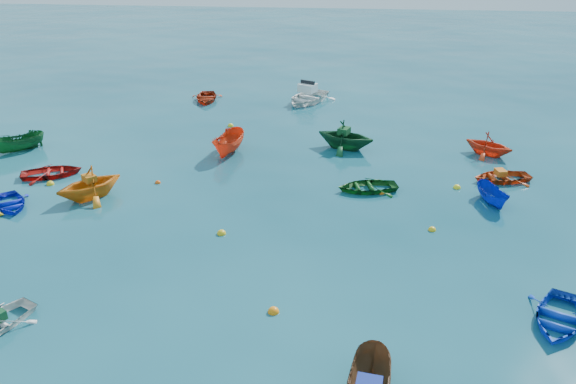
# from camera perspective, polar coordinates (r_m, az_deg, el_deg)

# --- Properties ---
(ground) EXTENTS (160.00, 160.00, 0.00)m
(ground) POSITION_cam_1_polar(r_m,az_deg,el_deg) (22.19, -1.52, -6.33)
(ground) COLOR #0A3E4E
(ground) RESTS_ON ground
(dinghy_blue_sw) EXTENTS (3.09, 3.20, 0.54)m
(dinghy_blue_sw) POSITION_cam_1_polar(r_m,az_deg,el_deg) (28.89, -26.31, -1.33)
(dinghy_blue_sw) COLOR #0F1FC4
(dinghy_blue_sw) RESTS_ON ground
(dinghy_blue_se) EXTENTS (3.24, 3.67, 0.63)m
(dinghy_blue_se) POSITION_cam_1_polar(r_m,az_deg,el_deg) (20.62, 25.66, -11.83)
(dinghy_blue_se) COLOR #0F3CBE
(dinghy_blue_se) RESTS_ON ground
(dinghy_orange_w) EXTENTS (4.12, 4.18, 1.67)m
(dinghy_orange_w) POSITION_cam_1_polar(r_m,az_deg,el_deg) (28.38, -19.35, -0.53)
(dinghy_orange_w) COLOR orange
(dinghy_orange_w) RESTS_ON ground
(dinghy_green_e) EXTENTS (3.35, 2.74, 0.61)m
(dinghy_green_e) POSITION_cam_1_polar(r_m,az_deg,el_deg) (27.81, 8.03, 0.19)
(dinghy_green_e) COLOR #13531A
(dinghy_green_e) RESTS_ON ground
(dinghy_red_nw) EXTENTS (3.61, 3.18, 0.62)m
(dinghy_red_nw) POSITION_cam_1_polar(r_m,az_deg,el_deg) (31.66, -22.82, 1.53)
(dinghy_red_nw) COLOR #A6120D
(dinghy_red_nw) RESTS_ON ground
(sampan_orange_n) EXTENTS (1.77, 3.56, 1.32)m
(sampan_orange_n) POSITION_cam_1_polar(r_m,az_deg,el_deg) (32.43, -5.95, 3.95)
(sampan_orange_n) COLOR red
(sampan_orange_n) RESTS_ON ground
(dinghy_green_n) EXTENTS (4.16, 3.89, 1.77)m
(dinghy_green_n) POSITION_cam_1_polar(r_m,az_deg,el_deg) (33.15, 5.80, 4.43)
(dinghy_green_n) COLOR #114924
(dinghy_green_n) RESTS_ON ground
(dinghy_red_ne) EXTENTS (3.33, 2.71, 0.61)m
(dinghy_red_ne) POSITION_cam_1_polar(r_m,az_deg,el_deg) (30.63, 20.82, 1.11)
(dinghy_red_ne) COLOR #C13B10
(dinghy_red_ne) RESTS_ON ground
(sampan_blue_far) EXTENTS (1.50, 2.55, 0.93)m
(sampan_blue_far) POSITION_cam_1_polar(r_m,az_deg,el_deg) (27.92, 19.95, -1.05)
(sampan_blue_far) COLOR #0D24A5
(sampan_blue_far) RESTS_ON ground
(dinghy_red_far) EXTENTS (2.90, 3.65, 0.68)m
(dinghy_red_far) POSITION_cam_1_polar(r_m,az_deg,el_deg) (43.27, -8.30, 9.17)
(dinghy_red_far) COLOR #AC290E
(dinghy_red_far) RESTS_ON ground
(dinghy_orange_far) EXTENTS (3.57, 3.48, 1.43)m
(dinghy_orange_far) POSITION_cam_1_polar(r_m,az_deg,el_deg) (33.97, 19.58, 3.59)
(dinghy_orange_far) COLOR red
(dinghy_orange_far) RESTS_ON ground
(sampan_green_far) EXTENTS (2.89, 2.89, 1.15)m
(sampan_green_far) POSITION_cam_1_polar(r_m,az_deg,el_deg) (36.11, -25.57, 3.78)
(sampan_green_far) COLOR #135424
(sampan_green_far) RESTS_ON ground
(motorboat_white) EXTENTS (4.82, 5.43, 1.53)m
(motorboat_white) POSITION_cam_1_polar(r_m,az_deg,el_deg) (42.49, 1.98, 9.13)
(motorboat_white) COLOR white
(motorboat_white) RESTS_ON ground
(tarp_orange_a) EXTENTS (0.82, 0.80, 0.32)m
(tarp_orange_a) POSITION_cam_1_polar(r_m,az_deg,el_deg) (28.01, -19.54, 1.34)
(tarp_orange_a) COLOR #BB6313
(tarp_orange_a) RESTS_ON dinghy_orange_w
(tarp_green_b) EXTENTS (0.80, 0.90, 0.37)m
(tarp_green_b) POSITION_cam_1_polar(r_m,az_deg,el_deg) (32.83, 5.72, 6.21)
(tarp_green_b) COLOR #12481F
(tarp_green_b) RESTS_ON dinghy_green_n
(tarp_orange_b) EXTENTS (0.59, 0.69, 0.29)m
(tarp_orange_b) POSITION_cam_1_polar(r_m,az_deg,el_deg) (30.42, 20.78, 1.88)
(tarp_orange_b) COLOR orange
(tarp_orange_b) RESTS_ON dinghy_red_ne
(buoy_ye_a) EXTENTS (0.38, 0.38, 0.38)m
(buoy_ye_a) POSITION_cam_1_polar(r_m,az_deg,el_deg) (23.76, -6.77, -4.25)
(buoy_ye_a) COLOR gold
(buoy_ye_a) RESTS_ON ground
(buoy_or_b) EXTENTS (0.39, 0.39, 0.39)m
(buoy_or_b) POSITION_cam_1_polar(r_m,az_deg,el_deg) (19.11, -1.49, -12.10)
(buoy_or_b) COLOR orange
(buoy_or_b) RESTS_ON ground
(buoy_ye_b) EXTENTS (0.39, 0.39, 0.39)m
(buoy_ye_b) POSITION_cam_1_polar(r_m,az_deg,el_deg) (30.59, -22.99, 0.71)
(buoy_ye_b) COLOR gold
(buoy_ye_b) RESTS_ON ground
(buoy_or_c) EXTENTS (0.29, 0.29, 0.29)m
(buoy_or_c) POSITION_cam_1_polar(r_m,az_deg,el_deg) (29.09, -13.08, 0.90)
(buoy_or_c) COLOR #E7500C
(buoy_or_c) RESTS_ON ground
(buoy_ye_c) EXTENTS (0.33, 0.33, 0.33)m
(buoy_ye_c) POSITION_cam_1_polar(r_m,az_deg,el_deg) (24.65, 14.42, -3.78)
(buoy_ye_c) COLOR yellow
(buoy_ye_c) RESTS_ON ground
(buoy_or_d) EXTENTS (0.34, 0.34, 0.34)m
(buoy_or_d) POSITION_cam_1_polar(r_m,az_deg,el_deg) (27.58, 9.46, -0.13)
(buoy_or_d) COLOR orange
(buoy_or_d) RESTS_ON ground
(buoy_ye_d) EXTENTS (0.38, 0.38, 0.38)m
(buoy_ye_d) POSITION_cam_1_polar(r_m,az_deg,el_deg) (37.12, -5.85, 6.67)
(buoy_ye_d) COLOR yellow
(buoy_ye_d) RESTS_ON ground
(buoy_or_e) EXTENTS (0.36, 0.36, 0.36)m
(buoy_or_e) POSITION_cam_1_polar(r_m,az_deg,el_deg) (35.38, 4.12, 5.82)
(buoy_or_e) COLOR #F15B0D
(buoy_or_e) RESTS_ON ground
(buoy_ye_e) EXTENTS (0.37, 0.37, 0.37)m
(buoy_ye_e) POSITION_cam_1_polar(r_m,az_deg,el_deg) (29.00, 16.78, 0.39)
(buoy_ye_e) COLOR yellow
(buoy_ye_e) RESTS_ON ground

